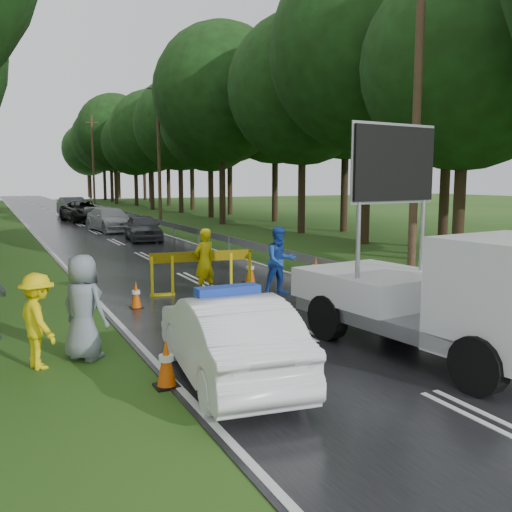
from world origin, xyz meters
TOP-DOWN VIEW (x-y plane):
  - ground at (0.00, 0.00)m, footprint 160.00×160.00m
  - road at (0.00, 30.00)m, footprint 7.00×140.00m
  - guardrail at (3.70, 29.67)m, footprint 0.12×60.06m
  - utility_pole_near at (5.20, 2.00)m, footprint 1.40×0.24m
  - utility_pole_mid at (5.20, 28.00)m, footprint 1.40×0.24m
  - utility_pole_far at (5.20, 54.00)m, footprint 1.40×0.24m
  - police_sedan at (-2.51, -2.65)m, footprint 1.95×4.35m
  - work_truck at (1.45, -3.26)m, footprint 2.94×5.51m
  - barrier at (-0.51, 4.00)m, footprint 2.90×0.37m
  - officer at (-0.49, 3.85)m, footprint 0.78×0.64m
  - civilian at (1.42, 3.00)m, footprint 0.93×0.73m
  - bystander_left at (-5.19, -0.72)m, footprint 0.89×1.19m
  - bystander_right at (-4.42, -0.55)m, footprint 1.05×1.10m
  - queue_car_first at (1.45, 18.19)m, footprint 1.99×4.14m
  - queue_car_second at (1.00, 24.19)m, footprint 2.65×5.17m
  - queue_car_third at (0.80, 32.67)m, footprint 3.15×5.86m
  - queue_car_fourth at (0.80, 38.67)m, footprint 2.16×5.07m
  - cone_near_left at (-3.50, -2.53)m, footprint 0.37×0.37m
  - cone_center at (-0.08, 1.19)m, footprint 0.33×0.33m
  - cone_far at (1.40, 4.92)m, footprint 0.38×0.38m
  - cone_left_mid at (-2.62, 3.00)m, footprint 0.33×0.33m
  - cone_right at (3.50, 4.50)m, footprint 0.36×0.36m

SIDE VIEW (x-z plane):
  - ground at x=0.00m, z-range 0.00..0.00m
  - road at x=0.00m, z-range 0.00..0.02m
  - cone_left_mid at x=-2.62m, z-range -0.01..0.68m
  - cone_center at x=-0.08m, z-range -0.01..0.70m
  - cone_right at x=3.50m, z-range -0.01..0.74m
  - cone_near_left at x=-3.50m, z-range -0.01..0.77m
  - cone_far at x=1.40m, z-range -0.01..0.79m
  - guardrail at x=3.70m, z-range 0.20..0.90m
  - queue_car_first at x=1.45m, z-range 0.00..1.36m
  - police_sedan at x=-2.51m, z-range -0.07..1.46m
  - queue_car_second at x=1.00m, z-range 0.00..1.44m
  - queue_car_third at x=0.80m, z-range 0.00..1.56m
  - queue_car_fourth at x=0.80m, z-range 0.00..1.63m
  - bystander_left at x=-5.19m, z-range 0.00..1.64m
  - barrier at x=-0.51m, z-range 0.31..1.51m
  - officer at x=-0.49m, z-range 0.00..1.85m
  - bystander_right at x=-4.42m, z-range 0.00..1.89m
  - civilian at x=1.42m, z-range 0.00..1.89m
  - work_truck at x=1.45m, z-range -0.96..3.25m
  - utility_pole_near at x=5.20m, z-range 0.06..10.06m
  - utility_pole_mid at x=5.20m, z-range 0.06..10.06m
  - utility_pole_far at x=5.20m, z-range 0.06..10.06m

